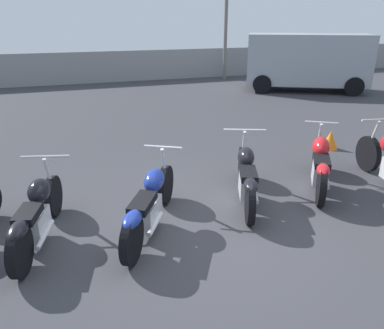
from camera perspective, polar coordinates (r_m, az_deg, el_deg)
The scene contains 8 objects.
ground_plane at distance 5.38m, azimuth 2.51°, elevation -9.08°, with size 60.00×60.00×0.00m, color #38383D.
fence_back at distance 17.57m, azimuth -13.87°, elevation 14.18°, with size 40.00×0.04×1.35m.
motorcycle_slot_1 at distance 5.17m, azimuth -22.58°, elevation -7.06°, with size 0.79×1.96×0.97m.
motorcycle_slot_2 at distance 5.07m, azimuth -6.43°, elevation -5.89°, with size 1.19×1.94×0.98m.
motorcycle_slot_3 at distance 5.91m, azimuth 8.30°, elevation -1.80°, with size 1.02×1.98×0.99m.
motorcycle_slot_4 at distance 6.66m, azimuth 18.91°, elevation 0.15°, with size 1.21×1.75×1.00m.
parked_van at distance 15.76m, azimuth 17.08°, elevation 14.99°, with size 4.87×3.76×2.15m.
traffic_cone_near at distance 8.87m, azimuth 20.30°, elevation 3.55°, with size 0.36×0.36×0.40m.
Camera 1 is at (-1.75, -4.29, 2.73)m, focal length 35.00 mm.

